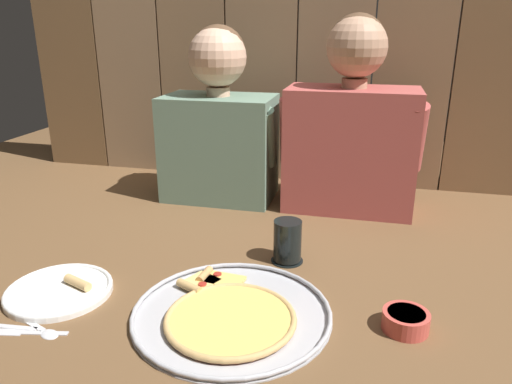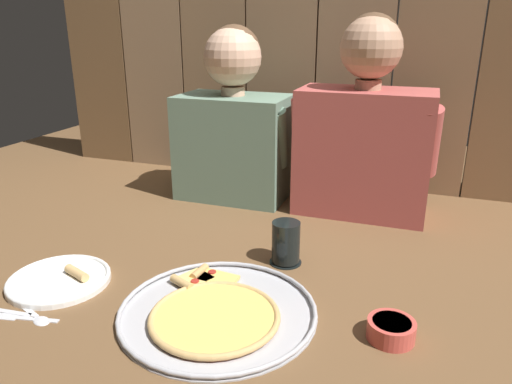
% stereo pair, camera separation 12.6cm
% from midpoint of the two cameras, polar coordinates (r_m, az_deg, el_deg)
% --- Properties ---
extents(ground_plane, '(3.20, 3.20, 0.00)m').
position_cam_midpoint_polar(ground_plane, '(1.24, 1.02, -9.31)').
color(ground_plane, brown).
extents(pizza_tray, '(0.43, 0.43, 0.03)m').
position_cam_midpoint_polar(pizza_tray, '(1.07, -1.29, -14.04)').
color(pizza_tray, '#B2B2B7').
rests_on(pizza_tray, ground).
extents(dinner_plate, '(0.24, 0.24, 0.03)m').
position_cam_midpoint_polar(dinner_plate, '(1.26, -19.54, -9.79)').
color(dinner_plate, white).
rests_on(dinner_plate, ground).
extents(drinking_glass, '(0.08, 0.08, 0.11)m').
position_cam_midpoint_polar(drinking_glass, '(1.26, 6.41, -6.09)').
color(drinking_glass, black).
rests_on(drinking_glass, ground).
extents(dipping_bowl, '(0.10, 0.10, 0.04)m').
position_cam_midpoint_polar(dipping_bowl, '(1.05, 19.15, -15.13)').
color(dipping_bowl, '#CC4C42').
rests_on(dipping_bowl, ground).
extents(table_fork, '(0.13, 0.03, 0.01)m').
position_cam_midpoint_polar(table_fork, '(1.19, -25.12, -12.63)').
color(table_fork, silver).
rests_on(table_fork, ground).
extents(table_knife, '(0.16, 0.05, 0.01)m').
position_cam_midpoint_polar(table_knife, '(1.15, -22.90, -13.62)').
color(table_knife, silver).
rests_on(table_knife, ground).
extents(table_spoon, '(0.14, 0.07, 0.01)m').
position_cam_midpoint_polar(table_spoon, '(1.14, -21.66, -13.52)').
color(table_spoon, silver).
rests_on(table_spoon, ground).
extents(diner_left, '(0.41, 0.24, 0.59)m').
position_cam_midpoint_polar(diner_left, '(1.69, -0.53, 8.21)').
color(diner_left, slate).
rests_on(diner_left, ground).
extents(diner_right, '(0.45, 0.22, 0.63)m').
position_cam_midpoint_polar(diner_right, '(1.59, 14.99, 7.25)').
color(diner_right, '#AD4C47').
rests_on(diner_right, ground).
extents(wooden_backdrop_wall, '(2.19, 0.03, 1.28)m').
position_cam_midpoint_polar(wooden_backdrop_wall, '(1.86, 9.51, 20.56)').
color(wooden_backdrop_wall, brown).
rests_on(wooden_backdrop_wall, ground).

